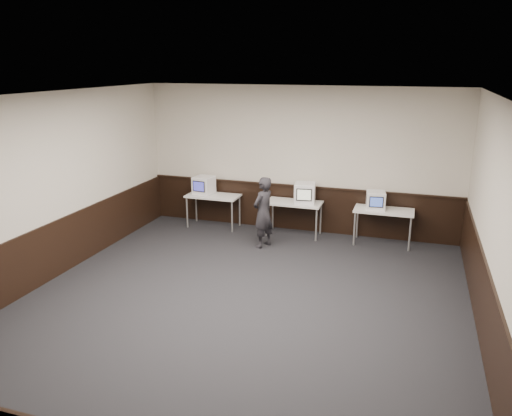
# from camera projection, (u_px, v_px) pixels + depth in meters

# --- Properties ---
(floor) EXTENTS (8.00, 8.00, 0.00)m
(floor) POSITION_uv_depth(u_px,v_px,m) (238.00, 308.00, 7.73)
(floor) COLOR black
(floor) RESTS_ON ground
(ceiling) EXTENTS (8.00, 8.00, 0.00)m
(ceiling) POSITION_uv_depth(u_px,v_px,m) (236.00, 97.00, 6.83)
(ceiling) COLOR white
(ceiling) RESTS_ON back_wall
(back_wall) EXTENTS (7.00, 0.00, 7.00)m
(back_wall) POSITION_uv_depth(u_px,v_px,m) (299.00, 160.00, 10.94)
(back_wall) COLOR beige
(back_wall) RESTS_ON ground
(front_wall) EXTENTS (7.00, 0.00, 7.00)m
(front_wall) POSITION_uv_depth(u_px,v_px,m) (49.00, 357.00, 3.63)
(front_wall) COLOR beige
(front_wall) RESTS_ON ground
(left_wall) EXTENTS (0.00, 8.00, 8.00)m
(left_wall) POSITION_uv_depth(u_px,v_px,m) (40.00, 191.00, 8.32)
(left_wall) COLOR beige
(left_wall) RESTS_ON ground
(right_wall) EXTENTS (0.00, 8.00, 8.00)m
(right_wall) POSITION_uv_depth(u_px,v_px,m) (499.00, 233.00, 6.25)
(right_wall) COLOR beige
(right_wall) RESTS_ON ground
(wainscot_back) EXTENTS (6.98, 0.04, 1.00)m
(wainscot_back) POSITION_uv_depth(u_px,v_px,m) (298.00, 208.00, 11.23)
(wainscot_back) COLOR black
(wainscot_back) RESTS_ON back_wall
(wainscot_left) EXTENTS (0.04, 7.98, 1.00)m
(wainscot_left) POSITION_uv_depth(u_px,v_px,m) (49.00, 252.00, 8.62)
(wainscot_left) COLOR black
(wainscot_left) RESTS_ON left_wall
(wainscot_right) EXTENTS (0.04, 7.98, 1.00)m
(wainscot_right) POSITION_uv_depth(u_px,v_px,m) (486.00, 312.00, 6.57)
(wainscot_right) COLOR black
(wainscot_right) RESTS_ON right_wall
(wainscot_rail) EXTENTS (6.98, 0.06, 0.04)m
(wainscot_rail) POSITION_uv_depth(u_px,v_px,m) (298.00, 186.00, 11.06)
(wainscot_rail) COLOR black
(wainscot_rail) RESTS_ON wainscot_back
(desk_left) EXTENTS (1.20, 0.60, 0.75)m
(desk_left) POSITION_uv_depth(u_px,v_px,m) (213.00, 198.00, 11.39)
(desk_left) COLOR silver
(desk_left) RESTS_ON ground
(desk_center) EXTENTS (1.20, 0.60, 0.75)m
(desk_center) POSITION_uv_depth(u_px,v_px,m) (294.00, 205.00, 10.83)
(desk_center) COLOR silver
(desk_center) RESTS_ON ground
(desk_right) EXTENTS (1.20, 0.60, 0.75)m
(desk_right) POSITION_uv_depth(u_px,v_px,m) (384.00, 213.00, 10.27)
(desk_right) COLOR silver
(desk_right) RESTS_ON ground
(emac_left) EXTENTS (0.46, 0.49, 0.41)m
(emac_left) POSITION_uv_depth(u_px,v_px,m) (204.00, 185.00, 11.41)
(emac_left) COLOR white
(emac_left) RESTS_ON desk_left
(emac_center) EXTENTS (0.50, 0.52, 0.44)m
(emac_center) POSITION_uv_depth(u_px,v_px,m) (305.00, 193.00, 10.67)
(emac_center) COLOR white
(emac_center) RESTS_ON desk_center
(emac_right) EXTENTS (0.43, 0.45, 0.37)m
(emac_right) POSITION_uv_depth(u_px,v_px,m) (376.00, 200.00, 10.23)
(emac_right) COLOR white
(emac_right) RESTS_ON desk_right
(person) EXTENTS (0.53, 0.63, 1.47)m
(person) POSITION_uv_depth(u_px,v_px,m) (263.00, 212.00, 10.12)
(person) COLOR black
(person) RESTS_ON ground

